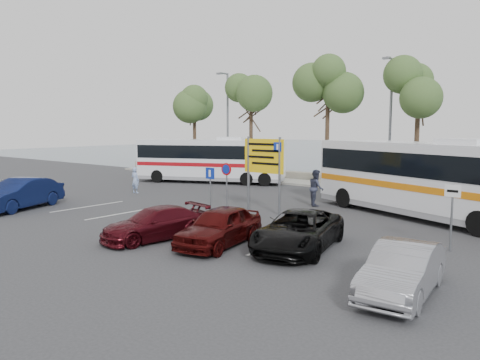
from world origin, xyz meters
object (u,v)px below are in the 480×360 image
Objects in this scene: car_red at (220,226)px; car_silver_b at (403,270)px; car_maroon at (155,224)px; street_lamp_right at (390,118)px; suv_black at (298,231)px; car_silver_a at (3,190)px; coach_bus_left at (210,161)px; coach_bus_right at (428,182)px; direction_sign at (264,162)px; pedestrian_near at (135,180)px; pedestrian_far at (316,188)px; street_lamp_left at (227,119)px; car_blue at (20,194)px.

car_silver_b is (6.60, -0.80, -0.04)m from car_red.
car_red is (2.40, 0.80, 0.09)m from car_maroon.
street_lamp_right is 1.99× the size of car_maroon.
car_maroon is 9.00m from car_silver_b.
car_red is 2.70m from suv_black.
suv_black is at bearing 25.15° from car_silver_a.
coach_bus_left is 0.92× the size of coach_bus_right.
car_silver_a is at bearing -154.52° from direction_sign.
pedestrian_far is at bearing -170.71° from pedestrian_near.
coach_bus_right is at bearing 26.95° from direction_sign.
street_lamp_left reaches higher than car_silver_b.
street_lamp_left is 15.24m from direction_sign.
direction_sign is 0.78× the size of suv_black.
street_lamp_left and street_lamp_right have the same top height.
direction_sign reaches higher than car_blue.
car_maroon is 1.02× the size of car_red.
car_red is (13.40, -16.22, -3.92)m from street_lamp_left.
coach_bus_left is 2.70× the size of car_red.
pedestrian_far is (10.99, -4.00, -0.60)m from coach_bus_left.
pedestrian_near is (0.03, -6.88, -0.75)m from coach_bus_left.
coach_bus_right is at bearing 10.79° from car_blue.
coach_bus_left reaches higher than car_red.
street_lamp_right is (13.00, 0.00, 0.00)m from street_lamp_left.
car_silver_a is 0.98× the size of car_red.
car_red is (2.40, -5.89, -1.76)m from direction_sign.
street_lamp_left is 4.40m from coach_bus_left.
direction_sign reaches higher than car_silver_b.
pedestrian_far is at bearing -30.42° from street_lamp_left.
direction_sign is 6.60m from car_red.
coach_bus_left is 14.02m from car_blue.
direction_sign is at bearing 122.59° from suv_black.
car_red is at bearing -166.00° from suv_black.
pedestrian_far is at bearing -180.00° from coach_bus_right.
pedestrian_far is at bearing -98.49° from street_lamp_right.
suv_black is at bearing -44.17° from direction_sign.
coach_bus_right reaches higher than coach_bus_left.
coach_bus_right reaches higher than car_maroon.
car_blue is at bearing 174.42° from car_silver_b.
pedestrian_near reaches higher than car_silver_a.
coach_bus_right reaches higher than car_silver_a.
coach_bus_left is 2.31× the size of car_blue.
car_maroon is at bearing -96.70° from street_lamp_right.
street_lamp_right is at bearing 0.00° from street_lamp_left.
pedestrian_far is at bearing 89.14° from car_red.
car_silver_a reaches higher than suv_black.
car_silver_a is at bearing -170.86° from car_maroon.
street_lamp_right is 5.05× the size of pedestrian_near.
car_blue reaches higher than car_maroon.
direction_sign reaches higher than car_silver_a.
coach_bus_right is at bearing 64.70° from suv_black.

